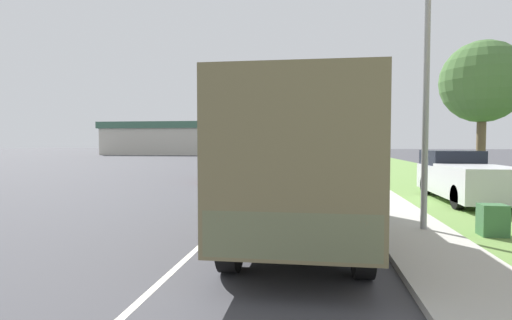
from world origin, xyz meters
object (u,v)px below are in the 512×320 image
Objects in this scene: military_truck at (300,160)px; lamp_post at (417,40)px; car_second_ahead at (309,159)px; pickup_truck at (463,177)px; car_nearest_ahead at (232,168)px.

lamp_post is at bearing 21.36° from military_truck.
pickup_truck reaches higher than car_second_ahead.
military_truck is at bearing -158.64° from lamp_post.
car_second_ahead is (4.04, 13.60, -0.02)m from car_nearest_ahead.
pickup_truck is at bearing -74.13° from car_second_ahead.
car_nearest_ahead is 0.99× the size of car_second_ahead.
car_nearest_ahead is at bearing 119.52° from lamp_post.
pickup_truck is 7.21m from lamp_post.
car_nearest_ahead reaches higher than car_second_ahead.
car_second_ahead is at bearing 96.03° from lamp_post.
lamp_post reaches higher than car_nearest_ahead.
car_nearest_ahead is at bearing -106.52° from car_second_ahead.
car_nearest_ahead is 0.67× the size of lamp_post.
military_truck is 1.38× the size of pickup_truck.
military_truck reaches higher than car_nearest_ahead.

